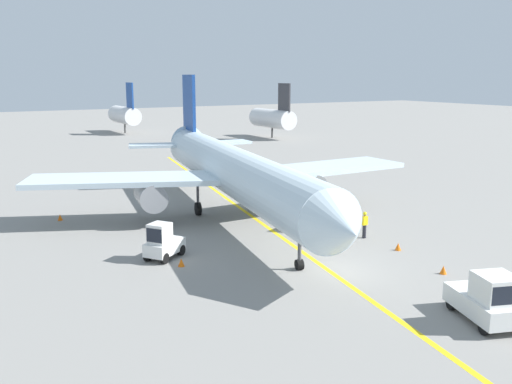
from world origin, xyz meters
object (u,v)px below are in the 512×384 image
(airliner, at_px, (232,171))
(pushback_tug, at_px, (489,299))
(ground_crew_marshaller, at_px, (365,224))
(safety_cone_nose_right, at_px, (443,270))
(belt_loader_forward_hold, at_px, (328,211))
(baggage_tug_by_cargo_door, at_px, (302,195))
(safety_cone_nose_left, at_px, (347,203))
(baggage_tug_near_wing, at_px, (163,243))
(safety_cone_tail_area, at_px, (398,247))
(safety_cone_wingtip_left, at_px, (181,262))
(safety_cone_wingtip_right, at_px, (60,217))

(airliner, relative_size, pushback_tug, 8.75)
(ground_crew_marshaller, bearing_deg, safety_cone_nose_right, -96.84)
(ground_crew_marshaller, bearing_deg, belt_loader_forward_hold, 84.26)
(pushback_tug, height_order, baggage_tug_by_cargo_door, pushback_tug)
(baggage_tug_by_cargo_door, height_order, safety_cone_nose_left, baggage_tug_by_cargo_door)
(airliner, bearing_deg, ground_crew_marshaller, -62.28)
(safety_cone_nose_left, bearing_deg, baggage_tug_near_wing, -162.90)
(safety_cone_nose_right, xyz_separation_m, safety_cone_tail_area, (0.88, 4.21, 0.00))
(belt_loader_forward_hold, bearing_deg, baggage_tug_by_cargo_door, 77.27)
(airliner, xyz_separation_m, safety_cone_tail_area, (4.69, -11.89, -3.20))
(pushback_tug, relative_size, safety_cone_nose_left, 9.14)
(airliner, distance_m, safety_cone_nose_left, 10.10)
(ground_crew_marshaller, xyz_separation_m, safety_cone_nose_left, (4.84, 7.72, -0.69))
(pushback_tug, bearing_deg, baggage_tug_near_wing, 120.41)
(baggage_tug_by_cargo_door, distance_m, safety_cone_wingtip_left, 16.06)
(pushback_tug, distance_m, safety_cone_nose_left, 21.83)
(belt_loader_forward_hold, xyz_separation_m, ground_crew_marshaller, (-0.44, -4.38, 0.13))
(baggage_tug_by_cargo_door, relative_size, safety_cone_nose_left, 6.16)
(ground_crew_marshaller, distance_m, safety_cone_nose_right, 7.29)
(ground_crew_marshaller, distance_m, safety_cone_nose_left, 9.14)
(safety_cone_wingtip_right, bearing_deg, safety_cone_tail_area, -47.70)
(baggage_tug_by_cargo_door, relative_size, safety_cone_wingtip_right, 6.16)
(safety_cone_nose_left, bearing_deg, pushback_tug, -113.49)
(baggage_tug_by_cargo_door, relative_size, safety_cone_tail_area, 6.16)
(baggage_tug_by_cargo_door, bearing_deg, ground_crew_marshaller, -99.42)
(safety_cone_nose_right, bearing_deg, airliner, 103.30)
(safety_cone_nose_right, bearing_deg, ground_crew_marshaller, 83.16)
(pushback_tug, relative_size, baggage_tug_near_wing, 1.48)
(baggage_tug_by_cargo_door, xyz_separation_m, safety_cone_tail_area, (-1.50, -12.14, -0.71))
(belt_loader_forward_hold, distance_m, safety_cone_nose_left, 5.55)
(safety_cone_nose_right, height_order, safety_cone_wingtip_left, same)
(ground_crew_marshaller, bearing_deg, baggage_tug_by_cargo_door, 80.58)
(pushback_tug, xyz_separation_m, safety_cone_nose_right, (3.00, 5.08, -0.77))
(airliner, height_order, safety_cone_wingtip_right, airliner)
(safety_cone_wingtip_left, distance_m, safety_cone_tail_area, 12.67)
(safety_cone_wingtip_left, xyz_separation_m, safety_cone_wingtip_right, (-3.53, 13.53, 0.00))
(safety_cone_nose_left, xyz_separation_m, safety_cone_nose_right, (-5.70, -14.93, 0.00))
(pushback_tug, distance_m, safety_cone_nose_right, 5.95)
(airliner, xyz_separation_m, baggage_tug_by_cargo_door, (6.19, 0.26, -2.49))
(baggage_tug_by_cargo_door, xyz_separation_m, safety_cone_nose_right, (-2.38, -16.36, -0.71))
(safety_cone_nose_left, relative_size, safety_cone_wingtip_right, 1.00)
(pushback_tug, height_order, safety_cone_nose_left, pushback_tug)
(baggage_tug_near_wing, bearing_deg, safety_cone_nose_left, 17.10)
(baggage_tug_near_wing, height_order, safety_cone_tail_area, baggage_tug_near_wing)
(baggage_tug_by_cargo_door, height_order, safety_cone_wingtip_left, baggage_tug_by_cargo_door)
(belt_loader_forward_hold, bearing_deg, safety_cone_nose_left, 37.25)
(baggage_tug_near_wing, distance_m, safety_cone_wingtip_left, 1.89)
(safety_cone_nose_right, distance_m, safety_cone_wingtip_right, 26.03)
(baggage_tug_by_cargo_door, bearing_deg, baggage_tug_near_wing, -154.24)
(airliner, height_order, pushback_tug, airliner)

